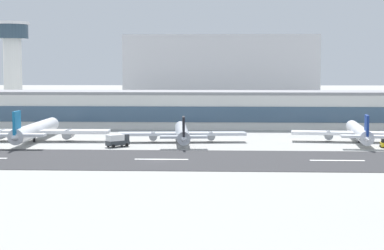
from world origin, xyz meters
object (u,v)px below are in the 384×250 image
at_px(control_tower, 12,59).
at_px(airliner_black_tail_gate_1, 182,133).
at_px(service_box_truck_0, 118,140).
at_px(distant_hotel_block, 221,72).
at_px(airliner_blue_tail_gate_0, 34,131).
at_px(terminal_building, 197,109).
at_px(service_baggage_tug_1, 384,143).
at_px(airliner_navy_tail_gate_2, 359,133).

distance_m(control_tower, airliner_black_tail_gate_1, 122.26).
bearing_deg(service_box_truck_0, control_tower, 77.97).
distance_m(distant_hotel_block, airliner_blue_tail_gate_0, 163.50).
xyz_separation_m(terminal_building, distant_hotel_block, (8.19, 105.03, 12.40)).
xyz_separation_m(distant_hotel_block, service_baggage_tug_1, (42.59, -163.33, -17.63)).
xyz_separation_m(control_tower, airliner_blue_tail_gate_0, (36.08, -92.01, -21.67)).
relative_size(airliner_black_tail_gate_1, service_box_truck_0, 6.50).
bearing_deg(terminal_building, airliner_navy_tail_gate_2, -45.12).
distance_m(distant_hotel_block, airliner_black_tail_gate_1, 155.55).
height_order(airliner_blue_tail_gate_0, service_box_truck_0, airliner_blue_tail_gate_0).
bearing_deg(terminal_building, airliner_blue_tail_gate_0, -131.30).
height_order(airliner_blue_tail_gate_0, service_baggage_tug_1, airliner_blue_tail_gate_0).
height_order(airliner_navy_tail_gate_2, service_box_truck_0, airliner_navy_tail_gate_2).
height_order(distant_hotel_block, airliner_navy_tail_gate_2, distant_hotel_block).
height_order(airliner_black_tail_gate_1, airliner_navy_tail_gate_2, airliner_navy_tail_gate_2).
xyz_separation_m(distant_hotel_block, airliner_blue_tail_gate_0, (-51.54, -154.37, -15.62)).
relative_size(airliner_blue_tail_gate_0, airliner_black_tail_gate_1, 1.18).
xyz_separation_m(terminal_building, control_tower, (-79.43, 42.66, 18.44)).
distance_m(airliner_blue_tail_gate_0, service_box_truck_0, 27.61).
bearing_deg(service_box_truck_0, airliner_black_tail_gate_1, -8.03).
relative_size(terminal_building, distant_hotel_block, 2.13).
relative_size(distant_hotel_block, service_baggage_tug_1, 28.71).
bearing_deg(airliner_black_tail_gate_1, distant_hotel_block, -8.88).
bearing_deg(service_baggage_tug_1, airliner_navy_tail_gate_2, 26.29).
distance_m(distant_hotel_block, service_box_truck_0, 168.46).
distance_m(airliner_black_tail_gate_1, airliner_navy_tail_gate_2, 48.92).
bearing_deg(service_baggage_tug_1, airliner_black_tail_gate_1, 87.44).
xyz_separation_m(distant_hotel_block, airliner_navy_tail_gate_2, (38.66, -152.06, -15.94)).
bearing_deg(terminal_building, service_box_truck_0, -106.67).
distance_m(airliner_blue_tail_gate_0, service_baggage_tug_1, 94.58).
height_order(control_tower, airliner_blue_tail_gate_0, control_tower).
bearing_deg(service_box_truck_0, terminal_building, 30.58).
xyz_separation_m(airliner_blue_tail_gate_0, airliner_black_tail_gate_1, (41.34, -0.00, -0.46)).
height_order(airliner_blue_tail_gate_0, airliner_black_tail_gate_1, airliner_blue_tail_gate_0).
bearing_deg(airliner_navy_tail_gate_2, control_tower, 59.93).
xyz_separation_m(airliner_blue_tail_gate_0, service_baggage_tug_1, (94.13, -8.96, -2.02)).
bearing_deg(airliner_navy_tail_gate_2, airliner_blue_tail_gate_0, 96.78).
distance_m(airliner_navy_tail_gate_2, service_baggage_tug_1, 12.06).
bearing_deg(airliner_black_tail_gate_1, terminal_building, -7.43).
bearing_deg(terminal_building, airliner_black_tail_gate_1, -92.34).
distance_m(control_tower, airliner_blue_tail_gate_0, 101.18).
bearing_deg(terminal_building, distant_hotel_block, 85.54).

